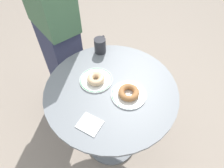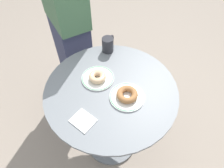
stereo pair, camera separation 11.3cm
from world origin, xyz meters
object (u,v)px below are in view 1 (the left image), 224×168
(paper_napkin, at_px, (90,124))
(donut_cinnamon, at_px, (129,92))
(person_figure, at_px, (55,28))
(cafe_table, at_px, (111,110))
(plate_left, at_px, (96,80))
(plate_right, at_px, (129,95))
(coffee_mug, at_px, (100,45))
(donut_glazed, at_px, (96,78))

(paper_napkin, bearing_deg, donut_cinnamon, 70.68)
(donut_cinnamon, bearing_deg, person_figure, 161.75)
(cafe_table, height_order, plate_left, plate_left)
(donut_cinnamon, height_order, paper_napkin, donut_cinnamon)
(plate_right, height_order, donut_cinnamon, donut_cinnamon)
(cafe_table, distance_m, paper_napkin, 0.36)
(donut_cinnamon, bearing_deg, coffee_mug, 143.82)
(paper_napkin, bearing_deg, donut_glazed, 115.24)
(plate_left, height_order, plate_right, same)
(donut_glazed, height_order, paper_napkin, donut_glazed)
(paper_napkin, relative_size, coffee_mug, 0.95)
(person_figure, bearing_deg, paper_napkin, -38.72)
(plate_right, height_order, donut_glazed, donut_glazed)
(donut_cinnamon, bearing_deg, paper_napkin, -109.32)
(person_figure, bearing_deg, plate_right, -18.25)
(paper_napkin, xyz_separation_m, coffee_mug, (-0.25, 0.51, 0.05))
(plate_left, xyz_separation_m, donut_glazed, (0.01, -0.00, 0.02))
(plate_right, relative_size, donut_glazed, 1.92)
(cafe_table, distance_m, plate_left, 0.27)
(plate_left, xyz_separation_m, person_figure, (-0.49, 0.23, 0.06))
(plate_left, xyz_separation_m, plate_right, (0.22, -0.00, 0.00))
(donut_glazed, relative_size, coffee_mug, 0.84)
(plate_right, xyz_separation_m, person_figure, (-0.72, 0.24, 0.06))
(donut_glazed, height_order, donut_cinnamon, donut_glazed)
(plate_left, relative_size, plate_right, 0.99)
(donut_glazed, distance_m, donut_cinnamon, 0.22)
(coffee_mug, relative_size, person_figure, 0.08)
(plate_right, bearing_deg, coffee_mug, 143.82)
(donut_glazed, relative_size, person_figure, 0.06)
(donut_glazed, bearing_deg, paper_napkin, -64.76)
(plate_left, relative_size, donut_cinnamon, 1.65)
(donut_cinnamon, xyz_separation_m, person_figure, (-0.72, 0.24, 0.04))
(cafe_table, distance_m, coffee_mug, 0.45)
(cafe_table, bearing_deg, plate_left, 174.93)
(donut_glazed, height_order, coffee_mug, coffee_mug)
(cafe_table, height_order, donut_glazed, donut_glazed)
(cafe_table, relative_size, paper_napkin, 6.74)
(plate_left, distance_m, paper_napkin, 0.30)
(plate_left, xyz_separation_m, paper_napkin, (0.13, -0.27, -0.00))
(cafe_table, bearing_deg, donut_cinnamon, 3.17)
(plate_right, distance_m, paper_napkin, 0.28)
(donut_cinnamon, distance_m, coffee_mug, 0.42)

